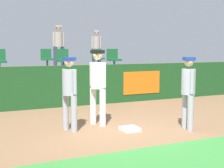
{
  "coord_description": "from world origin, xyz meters",
  "views": [
    {
      "loc": [
        -3.28,
        -6.5,
        1.91
      ],
      "look_at": [
        0.18,
        1.02,
        1.0
      ],
      "focal_mm": 51.55,
      "sensor_mm": 36.0,
      "label": 1
    }
  ],
  "objects": [
    {
      "name": "spectator_hooded",
      "position": [
        2.5,
        7.84,
        2.06
      ],
      "size": [
        0.47,
        0.4,
        1.71
      ],
      "rotation": [
        0.0,
        0.0,
        2.87
      ],
      "color": "#33384C",
      "rests_on": "bleacher_platform"
    },
    {
      "name": "bleacher_platform",
      "position": [
        0.0,
        6.31,
        0.53
      ],
      "size": [
        18.0,
        4.8,
        1.07
      ],
      "primitive_type": "cube",
      "color": "#59595E",
      "rests_on": "ground_plane"
    },
    {
      "name": "field_wall",
      "position": [
        0.01,
        3.74,
        0.68
      ],
      "size": [
        18.0,
        0.26,
        1.36
      ],
      "color": "#19471E",
      "rests_on": "ground_plane"
    },
    {
      "name": "player_coach_visitor",
      "position": [
        -1.1,
        0.59,
        1.0
      ],
      "size": [
        0.42,
        0.45,
        1.72
      ],
      "rotation": [
        0.0,
        0.0,
        -1.2
      ],
      "color": "#9EA3AD",
      "rests_on": "ground_plane"
    },
    {
      "name": "player_runner_visitor",
      "position": [
        1.48,
        -0.45,
        1.0
      ],
      "size": [
        0.39,
        0.47,
        1.72
      ],
      "rotation": [
        0.0,
        0.0,
        -1.81
      ],
      "color": "#9EA3AD",
      "rests_on": "ground_plane"
    },
    {
      "name": "seat_front_center",
      "position": [
        0.09,
        5.18,
        1.54
      ],
      "size": [
        0.47,
        0.44,
        0.84
      ],
      "color": "#4C4C51",
      "rests_on": "bleacher_platform"
    },
    {
      "name": "seat_back_right",
      "position": [
        2.21,
        6.98,
        1.54
      ],
      "size": [
        0.46,
        0.44,
        0.84
      ],
      "color": "#4C4C51",
      "rests_on": "bleacher_platform"
    },
    {
      "name": "ground_plane",
      "position": [
        0.0,
        0.0,
        0.0
      ],
      "size": [
        60.0,
        60.0,
        0.0
      ],
      "primitive_type": "plane",
      "color": "#846042"
    },
    {
      "name": "spectator_capped",
      "position": [
        0.66,
        7.86,
        2.16
      ],
      "size": [
        0.53,
        0.41,
        1.89
      ],
      "rotation": [
        0.0,
        0.0,
        2.99
      ],
      "color": "#33384C",
      "rests_on": "bleacher_platform"
    },
    {
      "name": "player_fielder_home",
      "position": [
        -0.28,
        0.89,
        1.09
      ],
      "size": [
        0.47,
        0.6,
        1.88
      ],
      "rotation": [
        0.0,
        0.0,
        -1.16
      ],
      "color": "white",
      "rests_on": "ground_plane"
    },
    {
      "name": "first_base",
      "position": [
        0.18,
        0.02,
        0.04
      ],
      "size": [
        0.4,
        0.4,
        0.08
      ],
      "primitive_type": "cube",
      "color": "white",
      "rests_on": "ground_plane"
    },
    {
      "name": "seat_front_right",
      "position": [
        2.16,
        5.18,
        1.54
      ],
      "size": [
        0.47,
        0.44,
        0.84
      ],
      "color": "#4C4C51",
      "rests_on": "bleacher_platform"
    },
    {
      "name": "seat_back_center",
      "position": [
        -0.1,
        6.98,
        1.54
      ],
      "size": [
        0.45,
        0.44,
        0.84
      ],
      "color": "#4C4C51",
      "rests_on": "bleacher_platform"
    }
  ]
}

